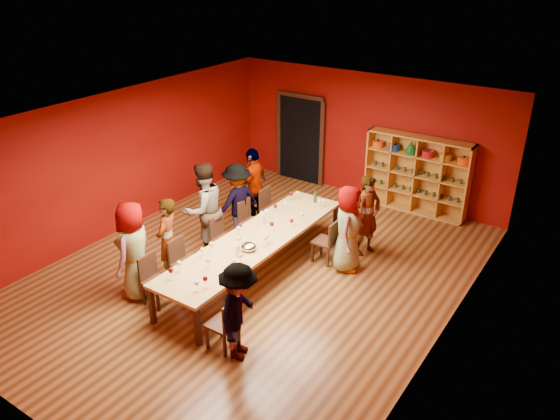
{
  "coord_description": "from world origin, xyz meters",
  "views": [
    {
      "loc": [
        5.29,
        -7.03,
        5.52
      ],
      "look_at": [
        0.17,
        0.55,
        1.15
      ],
      "focal_mm": 35.0,
      "sensor_mm": 36.0,
      "label": 1
    }
  ],
  "objects_px": {
    "chair_person_right_4": "(347,225)",
    "person_left_0": "(134,250)",
    "chair_person_left_1": "(181,260)",
    "chair_person_right_3": "(329,239)",
    "spittoon_bowl": "(249,247)",
    "person_left_1": "(168,240)",
    "chair_person_left_2": "(221,235)",
    "tasting_table": "(256,241)",
    "person_right_0": "(239,312)",
    "person_left_4": "(254,186)",
    "shelving_unit": "(417,171)",
    "person_right_3": "(348,229)",
    "person_right_4": "(368,216)",
    "person_left_3": "(237,201)",
    "chair_person_left_0": "(153,277)",
    "person_left_2": "(204,209)",
    "chair_person_left_3": "(249,219)",
    "wine_bottle": "(315,198)",
    "chair_person_right_0": "(226,322)",
    "chair_person_left_4": "(269,206)"
  },
  "relations": [
    {
      "from": "chair_person_left_0",
      "to": "person_left_1",
      "type": "bearing_deg",
      "value": 113.86
    },
    {
      "from": "shelving_unit",
      "to": "chair_person_right_3",
      "type": "bearing_deg",
      "value": -98.65
    },
    {
      "from": "chair_person_left_1",
      "to": "chair_person_left_2",
      "type": "bearing_deg",
      "value": 90.0
    },
    {
      "from": "chair_person_left_2",
      "to": "person_left_2",
      "type": "bearing_deg",
      "value": 180.0
    },
    {
      "from": "person_left_1",
      "to": "chair_person_right_3",
      "type": "xyz_separation_m",
      "value": [
        2.13,
        2.14,
        -0.31
      ]
    },
    {
      "from": "chair_person_left_1",
      "to": "chair_person_right_4",
      "type": "xyz_separation_m",
      "value": [
        1.82,
        2.89,
        0.0
      ]
    },
    {
      "from": "chair_person_right_0",
      "to": "person_right_3",
      "type": "height_order",
      "value": "person_right_3"
    },
    {
      "from": "person_left_1",
      "to": "chair_person_left_2",
      "type": "relative_size",
      "value": 1.81
    },
    {
      "from": "person_left_4",
      "to": "person_right_4",
      "type": "relative_size",
      "value": 1.06
    },
    {
      "from": "tasting_table",
      "to": "person_right_0",
      "type": "distance_m",
      "value": 2.3
    },
    {
      "from": "chair_person_right_4",
      "to": "person_left_0",
      "type": "bearing_deg",
      "value": -121.78
    },
    {
      "from": "person_left_1",
      "to": "person_right_0",
      "type": "relative_size",
      "value": 1.03
    },
    {
      "from": "chair_person_left_0",
      "to": "chair_person_right_3",
      "type": "distance_m",
      "value": 3.37
    },
    {
      "from": "chair_person_left_0",
      "to": "chair_person_left_2",
      "type": "xyz_separation_m",
      "value": [
        0.0,
        1.81,
        0.0
      ]
    },
    {
      "from": "spittoon_bowl",
      "to": "person_left_4",
      "type": "bearing_deg",
      "value": 124.5
    },
    {
      "from": "chair_person_left_0",
      "to": "chair_person_right_3",
      "type": "relative_size",
      "value": 1.0
    },
    {
      "from": "person_left_0",
      "to": "person_left_3",
      "type": "relative_size",
      "value": 1.09
    },
    {
      "from": "person_left_2",
      "to": "person_left_3",
      "type": "distance_m",
      "value": 0.91
    },
    {
      "from": "person_right_4",
      "to": "tasting_table",
      "type": "bearing_deg",
      "value": 161.58
    },
    {
      "from": "chair_person_left_0",
      "to": "person_right_4",
      "type": "height_order",
      "value": "person_right_4"
    },
    {
      "from": "person_left_2",
      "to": "spittoon_bowl",
      "type": "distance_m",
      "value": 1.57
    },
    {
      "from": "chair_person_left_0",
      "to": "person_left_3",
      "type": "xyz_separation_m",
      "value": [
        -0.28,
        2.69,
        0.32
      ]
    },
    {
      "from": "person_left_0",
      "to": "person_right_3",
      "type": "height_order",
      "value": "person_left_0"
    },
    {
      "from": "chair_person_right_4",
      "to": "spittoon_bowl",
      "type": "height_order",
      "value": "spittoon_bowl"
    },
    {
      "from": "chair_person_left_1",
      "to": "person_left_4",
      "type": "height_order",
      "value": "person_left_4"
    },
    {
      "from": "shelving_unit",
      "to": "person_right_3",
      "type": "bearing_deg",
      "value": -91.64
    },
    {
      "from": "person_right_0",
      "to": "chair_person_right_3",
      "type": "height_order",
      "value": "person_right_0"
    },
    {
      "from": "tasting_table",
      "to": "shelving_unit",
      "type": "height_order",
      "value": "shelving_unit"
    },
    {
      "from": "shelving_unit",
      "to": "chair_person_left_2",
      "type": "xyz_separation_m",
      "value": [
        -2.31,
        -4.23,
        -0.49
      ]
    },
    {
      "from": "chair_person_left_4",
      "to": "person_right_3",
      "type": "xyz_separation_m",
      "value": [
        2.21,
        -0.6,
        0.35
      ]
    },
    {
      "from": "chair_person_right_3",
      "to": "spittoon_bowl",
      "type": "distance_m",
      "value": 1.74
    },
    {
      "from": "shelving_unit",
      "to": "person_left_3",
      "type": "bearing_deg",
      "value": -127.76
    },
    {
      "from": "person_right_4",
      "to": "person_left_4",
      "type": "bearing_deg",
      "value": 110.68
    },
    {
      "from": "chair_person_left_0",
      "to": "wine_bottle",
      "type": "height_order",
      "value": "wine_bottle"
    },
    {
      "from": "tasting_table",
      "to": "person_left_4",
      "type": "relative_size",
      "value": 2.59
    },
    {
      "from": "person_left_3",
      "to": "spittoon_bowl",
      "type": "bearing_deg",
      "value": 57.87
    },
    {
      "from": "tasting_table",
      "to": "wine_bottle",
      "type": "bearing_deg",
      "value": 87.3
    },
    {
      "from": "shelving_unit",
      "to": "person_right_0",
      "type": "xyz_separation_m",
      "value": [
        -0.24,
        -6.3,
        -0.2
      ]
    },
    {
      "from": "chair_person_left_3",
      "to": "chair_person_right_4",
      "type": "bearing_deg",
      "value": 26.15
    },
    {
      "from": "person_left_3",
      "to": "shelving_unit",
      "type": "bearing_deg",
      "value": 156.12
    },
    {
      "from": "person_left_4",
      "to": "spittoon_bowl",
      "type": "height_order",
      "value": "person_left_4"
    },
    {
      "from": "person_left_3",
      "to": "person_right_0",
      "type": "distance_m",
      "value": 3.78
    },
    {
      "from": "chair_person_left_1",
      "to": "person_left_2",
      "type": "height_order",
      "value": "person_left_2"
    },
    {
      "from": "person_right_0",
      "to": "person_left_3",
      "type": "bearing_deg",
      "value": 18.16
    },
    {
      "from": "chair_person_left_1",
      "to": "chair_person_left_3",
      "type": "relative_size",
      "value": 1.0
    },
    {
      "from": "person_right_3",
      "to": "person_right_4",
      "type": "height_order",
      "value": "person_right_3"
    },
    {
      "from": "chair_person_left_2",
      "to": "person_left_0",
      "type": "bearing_deg",
      "value": -102.58
    },
    {
      "from": "chair_person_left_1",
      "to": "spittoon_bowl",
      "type": "distance_m",
      "value": 1.27
    },
    {
      "from": "person_left_3",
      "to": "wine_bottle",
      "type": "height_order",
      "value": "person_left_3"
    },
    {
      "from": "tasting_table",
      "to": "person_right_0",
      "type": "xyz_separation_m",
      "value": [
        1.16,
        -1.98,
        0.08
      ]
    }
  ]
}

